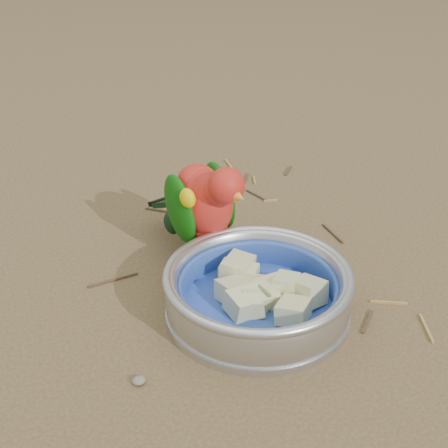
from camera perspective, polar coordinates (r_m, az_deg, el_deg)
name	(u,v)px	position (r m, az deg, el deg)	size (l,w,h in m)	color
ground	(204,347)	(0.79, -1.64, -10.17)	(60.00, 60.00, 0.00)	brown
food_bowl	(257,309)	(0.83, 2.79, -7.10)	(0.22, 0.22, 0.02)	#B2B2BA
bowl_wall	(258,289)	(0.81, 2.84, -5.41)	(0.22, 0.22, 0.04)	#B2B2BA
fruit_wedges	(258,294)	(0.82, 2.83, -5.81)	(0.13, 0.13, 0.03)	#C7C48B
lory_parrot	(205,212)	(0.90, -1.56, 1.03)	(0.09, 0.18, 0.15)	red
ground_debris	(214,327)	(0.81, -0.84, -8.57)	(0.90, 0.80, 0.01)	#A1783E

